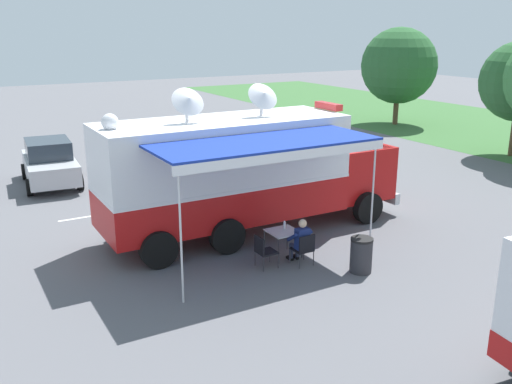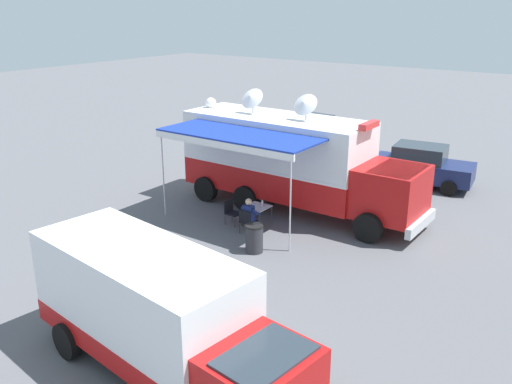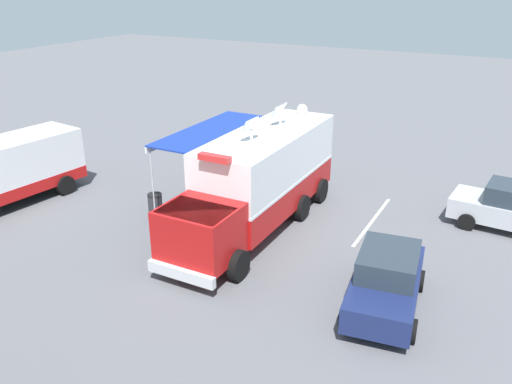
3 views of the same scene
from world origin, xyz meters
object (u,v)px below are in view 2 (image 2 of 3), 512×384
(folding_chair_at_table, at_px, (247,220))
(trash_bin, at_px, (254,238))
(car_far_corner, at_px, (422,165))
(command_truck, at_px, (293,160))
(water_bottle, at_px, (262,203))
(car_behind_truck, at_px, (310,132))
(folding_table, at_px, (257,208))
(seated_responder, at_px, (250,214))
(folding_chair_beside_table, at_px, (231,210))
(support_truck, at_px, (158,316))

(folding_chair_at_table, distance_m, trash_bin, 1.46)
(car_far_corner, bearing_deg, command_truck, -27.52)
(water_bottle, relative_size, folding_chair_at_table, 0.26)
(car_behind_truck, bearing_deg, folding_table, 20.89)
(command_truck, distance_m, folding_chair_at_table, 3.31)
(seated_responder, xyz_separation_m, car_far_corner, (-8.53, 2.92, 0.23))
(folding_chair_beside_table, relative_size, seated_responder, 0.70)
(water_bottle, xyz_separation_m, folding_chair_beside_table, (0.53, -0.98, -0.32))
(folding_chair_at_table, bearing_deg, car_behind_truck, -159.82)
(folding_chair_at_table, relative_size, seated_responder, 0.70)
(folding_chair_beside_table, xyz_separation_m, car_behind_truck, (-11.09, -3.24, 0.37))
(seated_responder, distance_m, car_behind_truck, 12.08)
(car_behind_truck, relative_size, car_far_corner, 0.98)
(water_bottle, relative_size, car_far_corner, 0.05)
(car_far_corner, bearing_deg, water_bottle, -20.71)
(trash_bin, xyz_separation_m, support_truck, (6.09, 1.92, 0.93))
(water_bottle, relative_size, car_behind_truck, 0.05)
(command_truck, xyz_separation_m, folding_chair_beside_table, (2.57, -0.93, -1.43))
(seated_responder, bearing_deg, folding_chair_beside_table, -102.53)
(car_far_corner, bearing_deg, car_behind_truck, -111.27)
(trash_bin, height_order, car_behind_truck, car_behind_truck)
(water_bottle, height_order, folding_chair_beside_table, water_bottle)
(seated_responder, relative_size, car_far_corner, 0.28)
(folding_chair_beside_table, relative_size, support_truck, 0.12)
(car_far_corner, bearing_deg, support_truck, 0.15)
(folding_chair_beside_table, bearing_deg, support_truck, 27.74)
(command_truck, bearing_deg, car_far_corner, 152.48)
(seated_responder, relative_size, support_truck, 0.18)
(support_truck, bearing_deg, car_far_corner, -179.85)
(command_truck, relative_size, trash_bin, 10.44)
(folding_chair_beside_table, bearing_deg, water_bottle, 118.46)
(folding_chair_at_table, distance_m, car_behind_truck, 12.26)
(command_truck, relative_size, support_truck, 1.36)
(seated_responder, bearing_deg, car_far_corner, 161.07)
(folding_chair_beside_table, height_order, car_behind_truck, car_behind_truck)
(folding_table, distance_m, car_far_corner, 8.49)
(folding_chair_beside_table, bearing_deg, folding_chair_at_table, 67.59)
(water_bottle, height_order, car_behind_truck, car_behind_truck)
(trash_bin, bearing_deg, folding_table, -146.97)
(seated_responder, xyz_separation_m, support_truck, (7.30, 2.96, 0.73))
(trash_bin, relative_size, car_far_corner, 0.21)
(command_truck, bearing_deg, car_behind_truck, -153.95)
(folding_chair_beside_table, relative_size, trash_bin, 0.96)
(folding_chair_beside_table, relative_size, car_behind_truck, 0.20)
(water_bottle, height_order, trash_bin, water_bottle)
(trash_bin, height_order, car_far_corner, car_far_corner)
(car_behind_truck, distance_m, car_far_corner, 7.67)
(folding_table, bearing_deg, seated_responder, 13.12)
(water_bottle, height_order, support_truck, support_truck)
(folding_chair_at_table, bearing_deg, folding_table, -169.87)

